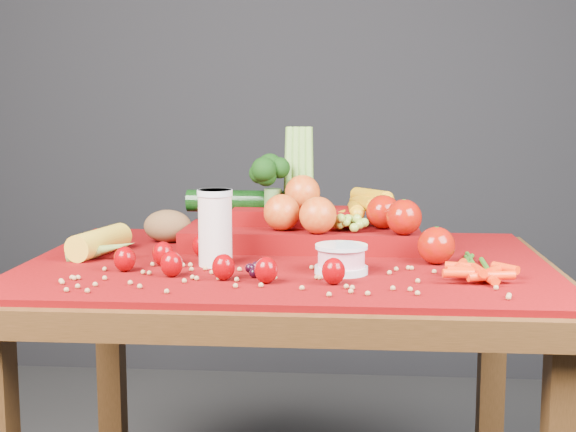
# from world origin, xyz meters

# --- Properties ---
(table) EXTENTS (1.10, 0.80, 0.75)m
(table) POSITION_xyz_m (0.00, 0.00, 0.66)
(table) COLOR #311E0B
(table) RESTS_ON ground
(red_cloth) EXTENTS (1.05, 0.75, 0.01)m
(red_cloth) POSITION_xyz_m (0.00, 0.00, 0.76)
(red_cloth) COLOR #6A0307
(red_cloth) RESTS_ON table
(milk_glass) EXTENTS (0.07, 0.07, 0.15)m
(milk_glass) POSITION_xyz_m (-0.14, -0.07, 0.84)
(milk_glass) COLOR beige
(milk_glass) RESTS_ON red_cloth
(yogurt_bowl) EXTENTS (0.10, 0.10, 0.06)m
(yogurt_bowl) POSITION_xyz_m (0.11, -0.12, 0.79)
(yogurt_bowl) COLOR silver
(yogurt_bowl) RESTS_ON red_cloth
(strawberry_scatter) EXTENTS (0.44, 0.28, 0.05)m
(strawberry_scatter) POSITION_xyz_m (-0.13, -0.15, 0.79)
(strawberry_scatter) COLOR #840008
(strawberry_scatter) RESTS_ON red_cloth
(dark_grape_cluster) EXTENTS (0.06, 0.05, 0.03)m
(dark_grape_cluster) POSITION_xyz_m (-0.04, -0.17, 0.78)
(dark_grape_cluster) COLOR black
(dark_grape_cluster) RESTS_ON red_cloth
(soybean_scatter) EXTENTS (0.84, 0.24, 0.01)m
(soybean_scatter) POSITION_xyz_m (0.00, -0.20, 0.77)
(soybean_scatter) COLOR #AE7E4B
(soybean_scatter) RESTS_ON red_cloth
(corn_ear) EXTENTS (0.22, 0.25, 0.06)m
(corn_ear) POSITION_xyz_m (-0.39, -0.01, 0.78)
(corn_ear) COLOR gold
(corn_ear) RESTS_ON red_cloth
(potato) EXTENTS (0.11, 0.08, 0.08)m
(potato) POSITION_xyz_m (-0.29, 0.19, 0.80)
(potato) COLOR brown
(potato) RESTS_ON red_cloth
(baby_carrot_pile) EXTENTS (0.18, 0.17, 0.03)m
(baby_carrot_pile) POSITION_xyz_m (0.37, -0.16, 0.78)
(baby_carrot_pile) COLOR red
(baby_carrot_pile) RESTS_ON red_cloth
(green_bean_pile) EXTENTS (0.14, 0.12, 0.01)m
(green_bean_pile) POSITION_xyz_m (0.38, -0.01, 0.77)
(green_bean_pile) COLOR #2D6016
(green_bean_pile) RESTS_ON red_cloth
(produce_mound) EXTENTS (0.59, 0.36, 0.27)m
(produce_mound) POSITION_xyz_m (0.04, 0.15, 0.82)
(produce_mound) COLOR #6A0307
(produce_mound) RESTS_ON red_cloth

